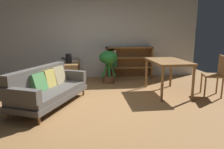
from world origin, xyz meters
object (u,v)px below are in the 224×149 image
at_px(desk_speaker, 69,58).
at_px(dining_table, 168,64).
at_px(potted_floor_plant, 108,61).
at_px(dining_chair_near, 216,73).
at_px(open_laptop, 70,60).
at_px(bookshelf, 126,62).
at_px(media_console, 72,73).
at_px(fabric_couch, 47,87).

xyz_separation_m(desk_speaker, dining_table, (2.36, -0.96, -0.05)).
distance_m(potted_floor_plant, dining_chair_near, 2.73).
xyz_separation_m(open_laptop, dining_chair_near, (3.36, -1.65, -0.12)).
bearing_deg(bookshelf, desk_speaker, -152.30).
xyz_separation_m(media_console, potted_floor_plant, (1.02, -0.08, 0.32)).
bearing_deg(desk_speaker, media_console, 79.50).
bearing_deg(potted_floor_plant, desk_speaker, -168.81).
bearing_deg(dining_table, bookshelf, 109.01).
bearing_deg(fabric_couch, desk_speaker, 78.20).
height_order(media_console, open_laptop, open_laptop).
distance_m(media_console, dining_table, 2.65).
relative_size(fabric_couch, bookshelf, 1.31).
bearing_deg(media_console, dining_table, -28.54).
distance_m(desk_speaker, dining_table, 2.54).
bearing_deg(dining_table, desk_speaker, 157.91).
distance_m(dining_table, dining_chair_near, 1.07).
xyz_separation_m(potted_floor_plant, dining_table, (1.28, -1.17, 0.07)).
bearing_deg(dining_table, fabric_couch, -169.43).
xyz_separation_m(dining_table, bookshelf, (-0.64, 1.86, -0.21)).
bearing_deg(potted_floor_plant, dining_table, -42.49).
bearing_deg(dining_table, media_console, 151.46).
bearing_deg(bookshelf, fabric_couch, -130.63).
xyz_separation_m(fabric_couch, potted_floor_plant, (1.38, 1.67, 0.27)).
distance_m(dining_chair_near, bookshelf, 2.73).
bearing_deg(open_laptop, desk_speaker, -90.56).
height_order(potted_floor_plant, dining_table, potted_floor_plant).
height_order(desk_speaker, dining_chair_near, dining_chair_near).
distance_m(fabric_couch, potted_floor_plant, 2.18).
xyz_separation_m(fabric_couch, media_console, (0.36, 1.75, -0.06)).
relative_size(open_laptop, potted_floor_plant, 0.52).
bearing_deg(desk_speaker, bookshelf, 27.70).
xyz_separation_m(open_laptop, bookshelf, (1.71, 0.54, -0.16)).
bearing_deg(dining_table, potted_floor_plant, 137.51).
bearing_deg(dining_chair_near, potted_floor_plant, 146.78).
bearing_deg(dining_chair_near, dining_table, 162.06).
relative_size(media_console, dining_table, 1.07).
relative_size(fabric_couch, desk_speaker, 7.59).
xyz_separation_m(desk_speaker, dining_chair_near, (3.36, -1.28, -0.22)).
xyz_separation_m(fabric_couch, dining_table, (2.66, 0.50, 0.33)).
bearing_deg(fabric_couch, media_console, 78.42).
bearing_deg(fabric_couch, open_laptop, 80.41).
distance_m(open_laptop, dining_table, 2.70).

